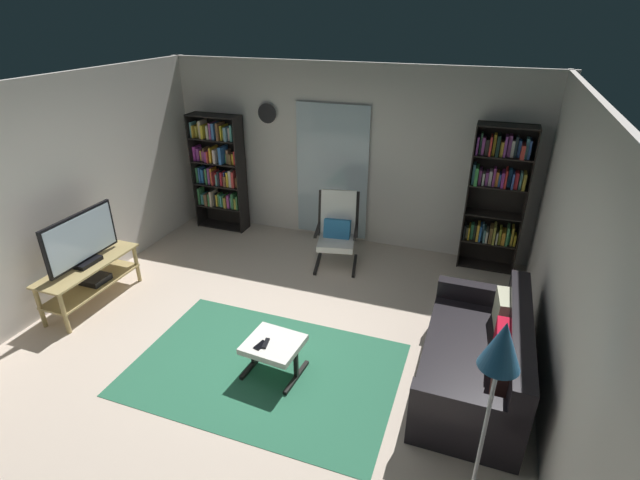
{
  "coord_description": "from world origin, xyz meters",
  "views": [
    {
      "loc": [
        1.92,
        -3.52,
        3.24
      ],
      "look_at": [
        0.29,
        0.97,
        0.88
      ],
      "focal_mm": 26.48,
      "sensor_mm": 36.0,
      "label": 1
    }
  ],
  "objects_px": {
    "bookshelf_near_tv": "(219,169)",
    "wall_clock": "(267,113)",
    "tv_remote": "(266,343)",
    "tv_stand": "(91,277)",
    "floor_lamp_by_sofa": "(498,366)",
    "lounge_armchair": "(337,228)",
    "ottoman": "(274,347)",
    "cell_phone": "(261,345)",
    "bookshelf_near_sofa": "(496,193)",
    "television": "(82,241)",
    "leather_sofa": "(480,359)"
  },
  "relations": [
    {
      "from": "wall_clock",
      "to": "bookshelf_near_tv",
      "type": "bearing_deg",
      "value": -165.13
    },
    {
      "from": "wall_clock",
      "to": "tv_remote",
      "type": "bearing_deg",
      "value": -65.73
    },
    {
      "from": "ottoman",
      "to": "lounge_armchair",
      "type": "bearing_deg",
      "value": 93.0
    },
    {
      "from": "ottoman",
      "to": "cell_phone",
      "type": "distance_m",
      "value": 0.15
    },
    {
      "from": "television",
      "to": "bookshelf_near_tv",
      "type": "distance_m",
      "value": 2.54
    },
    {
      "from": "leather_sofa",
      "to": "floor_lamp_by_sofa",
      "type": "distance_m",
      "value": 1.97
    },
    {
      "from": "tv_remote",
      "to": "ottoman",
      "type": "bearing_deg",
      "value": 35.85
    },
    {
      "from": "bookshelf_near_tv",
      "to": "wall_clock",
      "type": "relative_size",
      "value": 6.28
    },
    {
      "from": "ottoman",
      "to": "wall_clock",
      "type": "height_order",
      "value": "wall_clock"
    },
    {
      "from": "floor_lamp_by_sofa",
      "to": "leather_sofa",
      "type": "bearing_deg",
      "value": 90.14
    },
    {
      "from": "bookshelf_near_tv",
      "to": "floor_lamp_by_sofa",
      "type": "xyz_separation_m",
      "value": [
        4.14,
        -3.95,
        0.52
      ]
    },
    {
      "from": "cell_phone",
      "to": "floor_lamp_by_sofa",
      "type": "distance_m",
      "value": 2.47
    },
    {
      "from": "tv_remote",
      "to": "floor_lamp_by_sofa",
      "type": "relative_size",
      "value": 0.08
    },
    {
      "from": "tv_stand",
      "to": "tv_remote",
      "type": "height_order",
      "value": "tv_stand"
    },
    {
      "from": "bookshelf_near_tv",
      "to": "wall_clock",
      "type": "bearing_deg",
      "value": 14.87
    },
    {
      "from": "bookshelf_near_sofa",
      "to": "tv_remote",
      "type": "xyz_separation_m",
      "value": [
        -1.9,
        -3.02,
        -0.69
      ]
    },
    {
      "from": "tv_stand",
      "to": "bookshelf_near_sofa",
      "type": "relative_size",
      "value": 0.65
    },
    {
      "from": "bookshelf_near_sofa",
      "to": "tv_remote",
      "type": "relative_size",
      "value": 13.68
    },
    {
      "from": "lounge_armchair",
      "to": "floor_lamp_by_sofa",
      "type": "relative_size",
      "value": 0.57
    },
    {
      "from": "leather_sofa",
      "to": "ottoman",
      "type": "xyz_separation_m",
      "value": [
        -1.88,
        -0.5,
        0.0
      ]
    },
    {
      "from": "tv_stand",
      "to": "tv_remote",
      "type": "bearing_deg",
      "value": -10.02
    },
    {
      "from": "tv_stand",
      "to": "ottoman",
      "type": "xyz_separation_m",
      "value": [
        2.58,
        -0.39,
        -0.05
      ]
    },
    {
      "from": "bookshelf_near_sofa",
      "to": "leather_sofa",
      "type": "height_order",
      "value": "bookshelf_near_sofa"
    },
    {
      "from": "tv_stand",
      "to": "bookshelf_near_tv",
      "type": "relative_size",
      "value": 0.7
    },
    {
      "from": "bookshelf_near_sofa",
      "to": "tv_remote",
      "type": "height_order",
      "value": "bookshelf_near_sofa"
    },
    {
      "from": "bookshelf_near_tv",
      "to": "floor_lamp_by_sofa",
      "type": "bearing_deg",
      "value": -43.64
    },
    {
      "from": "tv_remote",
      "to": "cell_phone",
      "type": "relative_size",
      "value": 1.03
    },
    {
      "from": "ottoman",
      "to": "cell_phone",
      "type": "relative_size",
      "value": 3.97
    },
    {
      "from": "bookshelf_near_tv",
      "to": "bookshelf_near_sofa",
      "type": "height_order",
      "value": "bookshelf_near_sofa"
    },
    {
      "from": "tv_stand",
      "to": "bookshelf_near_sofa",
      "type": "distance_m",
      "value": 5.17
    },
    {
      "from": "bookshelf_near_tv",
      "to": "tv_stand",
      "type": "bearing_deg",
      "value": -97.38
    },
    {
      "from": "lounge_armchair",
      "to": "ottoman",
      "type": "height_order",
      "value": "lounge_armchair"
    },
    {
      "from": "television",
      "to": "leather_sofa",
      "type": "bearing_deg",
      "value": 1.5
    },
    {
      "from": "bookshelf_near_tv",
      "to": "bookshelf_near_sofa",
      "type": "distance_m",
      "value": 4.11
    },
    {
      "from": "bookshelf_near_tv",
      "to": "tv_remote",
      "type": "height_order",
      "value": "bookshelf_near_tv"
    },
    {
      "from": "tv_remote",
      "to": "floor_lamp_by_sofa",
      "type": "xyz_separation_m",
      "value": [
        1.93,
        -1.0,
        1.13
      ]
    },
    {
      "from": "ottoman",
      "to": "tv_remote",
      "type": "bearing_deg",
      "value": -134.42
    },
    {
      "from": "bookshelf_near_tv",
      "to": "floor_lamp_by_sofa",
      "type": "height_order",
      "value": "bookshelf_near_tv"
    },
    {
      "from": "tv_remote",
      "to": "floor_lamp_by_sofa",
      "type": "distance_m",
      "value": 2.45
    },
    {
      "from": "tv_remote",
      "to": "tv_stand",
      "type": "bearing_deg",
      "value": 160.25
    },
    {
      "from": "bookshelf_near_tv",
      "to": "bookshelf_near_sofa",
      "type": "relative_size",
      "value": 0.92
    },
    {
      "from": "cell_phone",
      "to": "floor_lamp_by_sofa",
      "type": "height_order",
      "value": "floor_lamp_by_sofa"
    },
    {
      "from": "television",
      "to": "bookshelf_near_tv",
      "type": "xyz_separation_m",
      "value": [
        0.32,
        2.51,
        0.15
      ]
    },
    {
      "from": "tv_remote",
      "to": "floor_lamp_by_sofa",
      "type": "height_order",
      "value": "floor_lamp_by_sofa"
    },
    {
      "from": "tv_stand",
      "to": "bookshelf_near_sofa",
      "type": "bearing_deg",
      "value": 30.11
    },
    {
      "from": "leather_sofa",
      "to": "wall_clock",
      "type": "bearing_deg",
      "value": 142.19
    },
    {
      "from": "tv_remote",
      "to": "cell_phone",
      "type": "height_order",
      "value": "tv_remote"
    },
    {
      "from": "leather_sofa",
      "to": "bookshelf_near_sofa",
      "type": "bearing_deg",
      "value": 90.77
    },
    {
      "from": "tv_stand",
      "to": "leather_sofa",
      "type": "distance_m",
      "value": 4.47
    },
    {
      "from": "tv_stand",
      "to": "bookshelf_near_sofa",
      "type": "height_order",
      "value": "bookshelf_near_sofa"
    }
  ]
}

